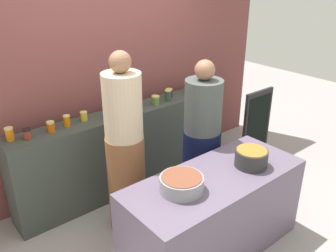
{
  "coord_description": "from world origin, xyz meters",
  "views": [
    {
      "loc": [
        -2.0,
        -2.08,
        2.47
      ],
      "look_at": [
        0.0,
        0.35,
        1.05
      ],
      "focal_mm": 38.35,
      "sensor_mm": 36.0,
      "label": 1
    }
  ],
  "objects_px": {
    "preserve_jar_9": "(156,100)",
    "cook_with_tongs": "(125,154)",
    "preserve_jar_11": "(169,93)",
    "preserve_jar_1": "(27,134)",
    "preserve_jar_2": "(51,126)",
    "preserve_jar_8": "(138,102)",
    "preserve_jar_3": "(67,121)",
    "chalkboard_sign": "(257,125)",
    "preserve_jar_6": "(119,109)",
    "cooking_pot_center": "(251,158)",
    "preserve_jar_5": "(108,113)",
    "cooking_pot_left": "(182,184)",
    "preserve_jar_10": "(168,95)",
    "preserve_jar_0": "(9,134)",
    "preserve_jar_12": "(187,87)",
    "cook_in_cap": "(202,144)",
    "preserve_jar_7": "(127,104)",
    "preserve_jar_4": "(84,116)",
    "preserve_jar_13": "(204,84)"
  },
  "relations": [
    {
      "from": "preserve_jar_8",
      "to": "cooking_pot_left",
      "type": "bearing_deg",
      "value": -111.53
    },
    {
      "from": "preserve_jar_13",
      "to": "cook_in_cap",
      "type": "distance_m",
      "value": 1.21
    },
    {
      "from": "preserve_jar_1",
      "to": "preserve_jar_5",
      "type": "xyz_separation_m",
      "value": [
        0.86,
        -0.03,
        0.0
      ]
    },
    {
      "from": "cooking_pot_center",
      "to": "cook_with_tongs",
      "type": "xyz_separation_m",
      "value": [
        -0.79,
        0.86,
        -0.05
      ]
    },
    {
      "from": "cooking_pot_center",
      "to": "preserve_jar_3",
      "type": "bearing_deg",
      "value": 125.0
    },
    {
      "from": "preserve_jar_5",
      "to": "preserve_jar_0",
      "type": "bearing_deg",
      "value": 173.71
    },
    {
      "from": "cook_with_tongs",
      "to": "chalkboard_sign",
      "type": "distance_m",
      "value": 2.15
    },
    {
      "from": "preserve_jar_4",
      "to": "preserve_jar_6",
      "type": "distance_m",
      "value": 0.38
    },
    {
      "from": "preserve_jar_2",
      "to": "preserve_jar_8",
      "type": "height_order",
      "value": "preserve_jar_8"
    },
    {
      "from": "chalkboard_sign",
      "to": "preserve_jar_11",
      "type": "bearing_deg",
      "value": 149.48
    },
    {
      "from": "preserve_jar_7",
      "to": "preserve_jar_11",
      "type": "distance_m",
      "value": 0.61
    },
    {
      "from": "preserve_jar_7",
      "to": "preserve_jar_10",
      "type": "xyz_separation_m",
      "value": [
        0.51,
        -0.12,
        0.02
      ]
    },
    {
      "from": "preserve_jar_2",
      "to": "cooking_pot_left",
      "type": "height_order",
      "value": "preserve_jar_2"
    },
    {
      "from": "preserve_jar_11",
      "to": "preserve_jar_1",
      "type": "bearing_deg",
      "value": -178.08
    },
    {
      "from": "preserve_jar_9",
      "to": "cook_in_cap",
      "type": "xyz_separation_m",
      "value": [
        0.02,
        -0.76,
        -0.29
      ]
    },
    {
      "from": "preserve_jar_5",
      "to": "cooking_pot_center",
      "type": "bearing_deg",
      "value": -66.91
    },
    {
      "from": "preserve_jar_4",
      "to": "preserve_jar_8",
      "type": "distance_m",
      "value": 0.65
    },
    {
      "from": "preserve_jar_3",
      "to": "cook_in_cap",
      "type": "bearing_deg",
      "value": -37.28
    },
    {
      "from": "cooking_pot_left",
      "to": "preserve_jar_6",
      "type": "bearing_deg",
      "value": 79.16
    },
    {
      "from": "preserve_jar_2",
      "to": "preserve_jar_12",
      "type": "bearing_deg",
      "value": 1.23
    },
    {
      "from": "preserve_jar_5",
      "to": "cook_with_tongs",
      "type": "xyz_separation_m",
      "value": [
        -0.17,
        -0.58,
        -0.2
      ]
    },
    {
      "from": "preserve_jar_6",
      "to": "preserve_jar_11",
      "type": "height_order",
      "value": "preserve_jar_6"
    },
    {
      "from": "cook_in_cap",
      "to": "cooking_pot_center",
      "type": "bearing_deg",
      "value": -93.56
    },
    {
      "from": "preserve_jar_0",
      "to": "cook_in_cap",
      "type": "distance_m",
      "value": 1.89
    },
    {
      "from": "preserve_jar_0",
      "to": "preserve_jar_3",
      "type": "bearing_deg",
      "value": -4.42
    },
    {
      "from": "preserve_jar_9",
      "to": "cook_with_tongs",
      "type": "height_order",
      "value": "cook_with_tongs"
    },
    {
      "from": "preserve_jar_13",
      "to": "preserve_jar_5",
      "type": "bearing_deg",
      "value": -177.64
    },
    {
      "from": "preserve_jar_10",
      "to": "preserve_jar_12",
      "type": "relative_size",
      "value": 1.01
    },
    {
      "from": "preserve_jar_0",
      "to": "chalkboard_sign",
      "type": "height_order",
      "value": "preserve_jar_0"
    },
    {
      "from": "preserve_jar_1",
      "to": "preserve_jar_5",
      "type": "bearing_deg",
      "value": -2.15
    },
    {
      "from": "preserve_jar_6",
      "to": "cook_in_cap",
      "type": "xyz_separation_m",
      "value": [
        0.53,
        -0.75,
        -0.31
      ]
    },
    {
      "from": "preserve_jar_3",
      "to": "chalkboard_sign",
      "type": "xyz_separation_m",
      "value": [
        2.39,
        -0.58,
        -0.53
      ]
    },
    {
      "from": "preserve_jar_10",
      "to": "cooking_pot_center",
      "type": "xyz_separation_m",
      "value": [
        -0.2,
        -1.43,
        -0.16
      ]
    },
    {
      "from": "preserve_jar_8",
      "to": "preserve_jar_13",
      "type": "relative_size",
      "value": 1.17
    },
    {
      "from": "preserve_jar_8",
      "to": "cook_with_tongs",
      "type": "distance_m",
      "value": 0.86
    },
    {
      "from": "preserve_jar_12",
      "to": "preserve_jar_8",
      "type": "bearing_deg",
      "value": -175.23
    },
    {
      "from": "preserve_jar_3",
      "to": "cooking_pot_left",
      "type": "relative_size",
      "value": 0.33
    },
    {
      "from": "preserve_jar_10",
      "to": "preserve_jar_12",
      "type": "xyz_separation_m",
      "value": [
        0.4,
        0.1,
        -0.0
      ]
    },
    {
      "from": "preserve_jar_9",
      "to": "preserve_jar_13",
      "type": "xyz_separation_m",
      "value": [
        0.86,
        0.07,
        0.01
      ]
    },
    {
      "from": "preserve_jar_1",
      "to": "cook_in_cap",
      "type": "distance_m",
      "value": 1.73
    },
    {
      "from": "preserve_jar_10",
      "to": "cooking_pot_left",
      "type": "height_order",
      "value": "preserve_jar_10"
    },
    {
      "from": "preserve_jar_4",
      "to": "preserve_jar_10",
      "type": "height_order",
      "value": "preserve_jar_10"
    },
    {
      "from": "preserve_jar_3",
      "to": "cook_with_tongs",
      "type": "relative_size",
      "value": 0.07
    },
    {
      "from": "preserve_jar_2",
      "to": "preserve_jar_8",
      "type": "distance_m",
      "value": 1.02
    },
    {
      "from": "preserve_jar_0",
      "to": "preserve_jar_10",
      "type": "relative_size",
      "value": 0.93
    },
    {
      "from": "preserve_jar_2",
      "to": "preserve_jar_5",
      "type": "relative_size",
      "value": 0.94
    },
    {
      "from": "preserve_jar_4",
      "to": "preserve_jar_12",
      "type": "bearing_deg",
      "value": -0.05
    },
    {
      "from": "cook_in_cap",
      "to": "chalkboard_sign",
      "type": "distance_m",
      "value": 1.34
    },
    {
      "from": "cook_with_tongs",
      "to": "preserve_jar_0",
      "type": "bearing_deg",
      "value": 139.97
    },
    {
      "from": "cook_in_cap",
      "to": "preserve_jar_4",
      "type": "bearing_deg",
      "value": 136.16
    }
  ]
}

